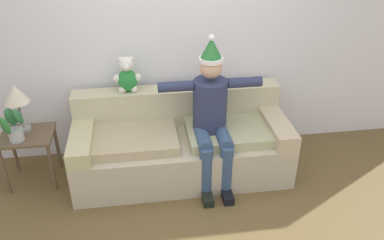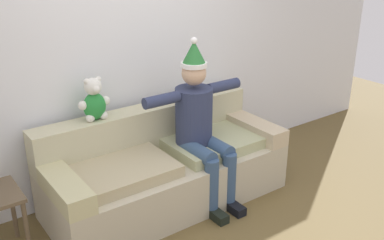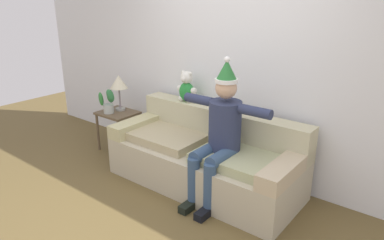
% 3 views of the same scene
% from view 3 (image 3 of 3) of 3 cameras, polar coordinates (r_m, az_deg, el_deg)
% --- Properties ---
extents(ground_plane, '(10.00, 10.00, 0.00)m').
position_cam_3_polar(ground_plane, '(3.63, -7.67, -16.08)').
color(ground_plane, brown).
extents(back_wall, '(7.00, 0.10, 2.70)m').
position_cam_3_polar(back_wall, '(4.24, 6.73, 9.12)').
color(back_wall, silver).
rests_on(back_wall, ground_plane).
extents(couch, '(2.20, 0.92, 0.84)m').
position_cam_3_polar(couch, '(4.13, 2.22, -5.96)').
color(couch, '#B6AD93').
rests_on(couch, ground_plane).
extents(person_seated, '(1.02, 0.77, 1.53)m').
position_cam_3_polar(person_seated, '(3.68, 4.43, -1.77)').
color(person_seated, '#2A3251').
rests_on(person_seated, ground_plane).
extents(teddy_bear, '(0.29, 0.17, 0.38)m').
position_cam_3_polar(teddy_bear, '(4.40, -0.87, 5.13)').
color(teddy_bear, '#258436').
rests_on(teddy_bear, couch).
extents(side_table, '(0.51, 0.44, 0.56)m').
position_cam_3_polar(side_table, '(5.08, -11.69, 0.22)').
color(side_table, brown).
rests_on(side_table, ground_plane).
extents(table_lamp, '(0.24, 0.24, 0.49)m').
position_cam_3_polar(table_lamp, '(5.03, -11.58, 5.70)').
color(table_lamp, gray).
rests_on(table_lamp, side_table).
extents(potted_plant, '(0.24, 0.26, 0.36)m').
position_cam_3_polar(potted_plant, '(5.00, -13.24, 2.82)').
color(potted_plant, '#ADB6B2').
rests_on(potted_plant, side_table).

